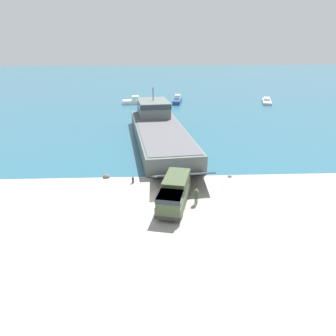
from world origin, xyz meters
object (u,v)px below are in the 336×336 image
at_px(moored_boat_b, 177,100).
at_px(mooring_bollard, 133,180).
at_px(soldier_on_ramp, 196,195).
at_px(military_truck, 174,192).
at_px(moored_boat_a, 134,101).
at_px(landing_craft, 159,128).
at_px(moored_boat_c, 267,101).

bearing_deg(moored_boat_b, mooring_bollard, 90.06).
bearing_deg(soldier_on_ramp, mooring_bollard, -106.72).
xyz_separation_m(military_truck, moored_boat_a, (-6.86, 56.71, -0.80)).
bearing_deg(moored_boat_b, soldier_on_ramp, 97.77).
distance_m(soldier_on_ramp, mooring_bollard, 8.90).
xyz_separation_m(soldier_on_ramp, moored_boat_b, (2.30, 57.49, -0.32)).
bearing_deg(soldier_on_ramp, landing_craft, -149.16).
bearing_deg(soldier_on_ramp, military_truck, -62.74).
distance_m(moored_boat_a, moored_boat_b, 11.48).
height_order(landing_craft, soldier_on_ramp, landing_craft).
xyz_separation_m(moored_boat_c, mooring_bollard, (-33.12, -50.96, -0.00)).
relative_size(landing_craft, moored_boat_a, 5.70).
bearing_deg(landing_craft, moored_boat_b, 73.88).
distance_m(military_truck, moored_boat_a, 57.13).
distance_m(moored_boat_a, moored_boat_c, 35.43).
distance_m(moored_boat_a, mooring_bollard, 50.93).
height_order(military_truck, soldier_on_ramp, military_truck).
height_order(soldier_on_ramp, moored_boat_b, moored_boat_b).
distance_m(soldier_on_ramp, moored_boat_b, 57.54).
relative_size(landing_craft, military_truck, 4.39).
height_order(moored_boat_b, moored_boat_c, moored_boat_b).
relative_size(military_truck, moored_boat_b, 1.07).
bearing_deg(moored_boat_a, soldier_on_ramp, -176.98).
xyz_separation_m(landing_craft, mooring_bollard, (-3.50, -18.20, -1.44)).
bearing_deg(moored_boat_a, moored_boat_b, -91.39).
xyz_separation_m(military_truck, mooring_bollard, (-4.56, 5.83, -1.07)).
bearing_deg(moored_boat_c, landing_craft, 63.32).
distance_m(moored_boat_b, moored_boat_c, 24.00).
xyz_separation_m(landing_craft, military_truck, (1.05, -24.04, -0.37)).
xyz_separation_m(moored_boat_a, moored_boat_c, (35.42, 0.09, -0.26)).
bearing_deg(military_truck, landing_craft, -163.96).
distance_m(moored_boat_c, mooring_bollard, 60.78).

